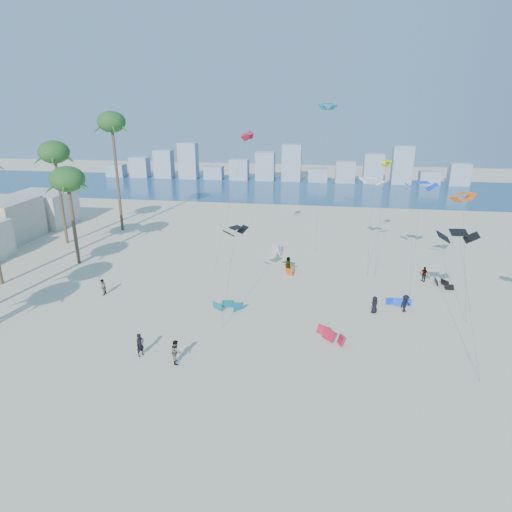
# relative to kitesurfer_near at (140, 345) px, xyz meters

# --- Properties ---
(ground) EXTENTS (220.00, 220.00, 0.00)m
(ground) POSITION_rel_kitesurfer_near_xyz_m (4.11, -5.05, -0.92)
(ground) COLOR beige
(ground) RESTS_ON ground
(ocean) EXTENTS (220.00, 220.00, 0.00)m
(ocean) POSITION_rel_kitesurfer_near_xyz_m (4.11, 66.95, -0.91)
(ocean) COLOR navy
(ocean) RESTS_ON ground
(kitesurfer_near) EXTENTS (0.71, 0.80, 1.83)m
(kitesurfer_near) POSITION_rel_kitesurfer_near_xyz_m (0.00, 0.00, 0.00)
(kitesurfer_near) COLOR black
(kitesurfer_near) RESTS_ON ground
(kitesurfer_mid) EXTENTS (1.02, 1.11, 1.83)m
(kitesurfer_mid) POSITION_rel_kitesurfer_near_xyz_m (2.95, -0.50, -0.00)
(kitesurfer_mid) COLOR gray
(kitesurfer_mid) RESTS_ON ground
(kitesurfers_far) EXTENTS (40.01, 9.99, 1.67)m
(kitesurfers_far) POSITION_rel_kitesurfer_near_xyz_m (13.95, 13.79, -0.10)
(kitesurfers_far) COLOR black
(kitesurfers_far) RESTS_ON ground
(grounded_kites) EXTENTS (23.56, 23.42, 1.08)m
(grounded_kites) POSITION_rel_kitesurfer_near_xyz_m (11.92, 15.25, -0.45)
(grounded_kites) COLOR #0B6E88
(grounded_kites) RESTS_ON ground
(flying_kites) EXTENTS (31.85, 30.88, 18.18)m
(flying_kites) POSITION_rel_kitesurfer_near_xyz_m (17.81, 17.26, 10.24)
(flying_kites) COLOR black
(flying_kites) RESTS_ON ground
(palm_row) EXTENTS (9.40, 44.80, 16.73)m
(palm_row) POSITION_rel_kitesurfer_near_xyz_m (-17.31, 11.13, 10.92)
(palm_row) COLOR brown
(palm_row) RESTS_ON ground
(distant_skyline) EXTENTS (85.00, 3.00, 8.40)m
(distant_skyline) POSITION_rel_kitesurfer_near_xyz_m (2.92, 76.95, 2.17)
(distant_skyline) COLOR #9EADBF
(distant_skyline) RESTS_ON ground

